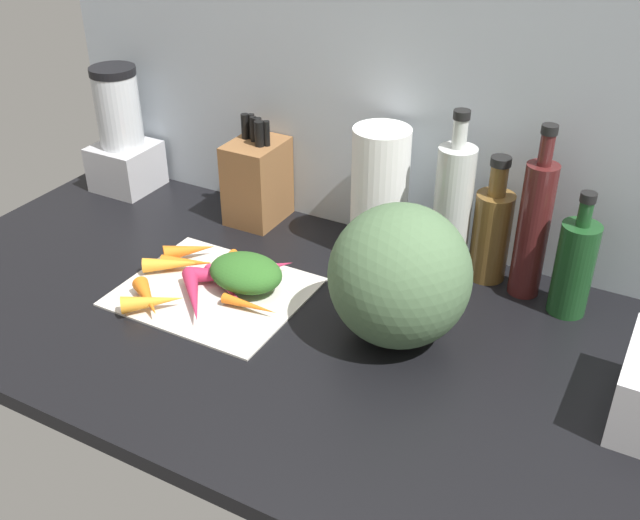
{
  "coord_description": "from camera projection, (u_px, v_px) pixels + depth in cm",
  "views": [
    {
      "loc": [
        51.6,
        -94.97,
        79.84
      ],
      "look_at": [
        -2.48,
        4.21,
        11.26
      ],
      "focal_mm": 41.67,
      "sensor_mm": 36.0,
      "label": 1
    }
  ],
  "objects": [
    {
      "name": "bottle_2",
      "position": [
        533.0,
        227.0,
        1.36
      ],
      "size": [
        5.97,
        5.97,
        34.01
      ],
      "color": "#471919",
      "rests_on": "ground_plane"
    },
    {
      "name": "ground_plane",
      "position": [
        321.0,
        334.0,
        1.35
      ],
      "size": [
        170.0,
        80.0,
        3.0
      ],
      "primitive_type": "cube",
      "color": "black"
    },
    {
      "name": "carrot_7",
      "position": [
        187.0,
        263.0,
        1.49
      ],
      "size": [
        10.58,
        7.1,
        2.94
      ],
      "primitive_type": "cone",
      "rotation": [
        0.0,
        1.57,
        0.45
      ],
      "color": "orange",
      "rests_on": "cutting_board"
    },
    {
      "name": "carrot_6",
      "position": [
        148.0,
        298.0,
        1.38
      ],
      "size": [
        11.0,
        9.15,
        3.13
      ],
      "primitive_type": "cone",
      "rotation": [
        0.0,
        1.57,
        -0.62
      ],
      "color": "orange",
      "rests_on": "cutting_board"
    },
    {
      "name": "winter_squash",
      "position": [
        400.0,
        276.0,
        1.25
      ],
      "size": [
        24.47,
        24.45,
        25.1
      ],
      "primitive_type": "ellipsoid",
      "color": "#4C6B47",
      "rests_on": "ground_plane"
    },
    {
      "name": "bottle_1",
      "position": [
        491.0,
        232.0,
        1.43
      ],
      "size": [
        7.47,
        7.47,
        25.67
      ],
      "color": "brown",
      "rests_on": "ground_plane"
    },
    {
      "name": "carrot_greens_pile",
      "position": [
        246.0,
        273.0,
        1.42
      ],
      "size": [
        14.86,
        11.43,
        6.29
      ],
      "primitive_type": "ellipsoid",
      "color": "#2D6023",
      "rests_on": "cutting_board"
    },
    {
      "name": "carrot_9",
      "position": [
        193.0,
        296.0,
        1.38
      ],
      "size": [
        13.06,
        14.17,
        3.24
      ],
      "primitive_type": "cone",
      "rotation": [
        0.0,
        1.57,
        -0.85
      ],
      "color": "#B2264C",
      "rests_on": "cutting_board"
    },
    {
      "name": "carrot_1",
      "position": [
        259.0,
        269.0,
        1.46
      ],
      "size": [
        12.0,
        12.83,
        3.6
      ],
      "primitive_type": "cone",
      "rotation": [
        0.0,
        1.57,
        0.84
      ],
      "color": "#B2264C",
      "rests_on": "cutting_board"
    },
    {
      "name": "bottle_0",
      "position": [
        452.0,
        210.0,
        1.43
      ],
      "size": [
        7.34,
        7.34,
        34.1
      ],
      "color": "silver",
      "rests_on": "ground_plane"
    },
    {
      "name": "blender_appliance",
      "position": [
        122.0,
        138.0,
        1.77
      ],
      "size": [
        13.88,
        13.88,
        30.02
      ],
      "color": "#B2B2B7",
      "rests_on": "ground_plane"
    },
    {
      "name": "carrot_4",
      "position": [
        248.0,
        266.0,
        1.48
      ],
      "size": [
        11.47,
        6.44,
        2.41
      ],
      "primitive_type": "cone",
      "rotation": [
        0.0,
        1.57,
        -0.38
      ],
      "color": "orange",
      "rests_on": "cutting_board"
    },
    {
      "name": "carrot_8",
      "position": [
        234.0,
        275.0,
        1.44
      ],
      "size": [
        15.17,
        9.62,
        3.11
      ],
      "primitive_type": "cone",
      "rotation": [
        0.0,
        1.57,
        0.46
      ],
      "color": "#B2264C",
      "rests_on": "cutting_board"
    },
    {
      "name": "bottle_3",
      "position": [
        574.0,
        267.0,
        1.33
      ],
      "size": [
        7.07,
        7.07,
        24.28
      ],
      "color": "#19421E",
      "rests_on": "ground_plane"
    },
    {
      "name": "knife_block",
      "position": [
        257.0,
        180.0,
        1.65
      ],
      "size": [
        10.79,
        13.61,
        24.02
      ],
      "color": "brown",
      "rests_on": "ground_plane"
    },
    {
      "name": "carrot_5",
      "position": [
        177.0,
        264.0,
        1.48
      ],
      "size": [
        12.96,
        10.06,
        3.01
      ],
      "primitive_type": "cone",
      "rotation": [
        0.0,
        1.57,
        0.59
      ],
      "color": "orange",
      "rests_on": "cutting_board"
    },
    {
      "name": "carrot_0",
      "position": [
        226.0,
        287.0,
        1.42
      ],
      "size": [
        14.79,
        9.46,
        2.06
      ],
      "primitive_type": "cone",
      "rotation": [
        0.0,
        1.57,
        -0.51
      ],
      "color": "#B2264C",
      "rests_on": "cutting_board"
    },
    {
      "name": "wall_back",
      "position": [
        414.0,
        104.0,
        1.47
      ],
      "size": [
        170.0,
        3.0,
        60.0
      ],
      "primitive_type": "cube",
      "color": "#ADB7C1",
      "rests_on": "ground_plane"
    },
    {
      "name": "carrot_2",
      "position": [
        190.0,
        250.0,
        1.52
      ],
      "size": [
        9.8,
        9.87,
        3.41
      ],
      "primitive_type": "cone",
      "rotation": [
        0.0,
        1.57,
        0.79
      ],
      "color": "orange",
      "rests_on": "cutting_board"
    },
    {
      "name": "paper_towel_roll",
      "position": [
        380.0,
        193.0,
        1.5
      ],
      "size": [
        11.63,
        11.63,
        27.36
      ],
      "primitive_type": "cylinder",
      "color": "white",
      "rests_on": "ground_plane"
    },
    {
      "name": "cutting_board",
      "position": [
        214.0,
        291.0,
        1.43
      ],
      "size": [
        34.62,
        29.06,
        0.8
      ],
      "primitive_type": "cube",
      "color": "beige",
      "rests_on": "ground_plane"
    },
    {
      "name": "carrot_10",
      "position": [
        250.0,
        305.0,
        1.37
      ],
      "size": [
        11.46,
        2.54,
        2.0
      ],
      "primitive_type": "cone",
      "rotation": [
        0.0,
        1.57,
        0.05
      ],
      "color": "orange",
      "rests_on": "cutting_board"
    },
    {
      "name": "carrot_3",
      "position": [
        153.0,
        302.0,
        1.36
      ],
      "size": [
        10.8,
        10.04,
        3.34
      ],
      "primitive_type": "cone",
      "rotation": [
        0.0,
        1.57,
        0.72
      ],
      "color": "orange",
      "rests_on": "cutting_board"
    }
  ]
}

